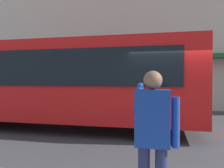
{
  "coord_description": "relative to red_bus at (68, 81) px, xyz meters",
  "views": [
    {
      "loc": [
        0.3,
        6.99,
        1.75
      ],
      "look_at": [
        1.95,
        -0.18,
        1.6
      ],
      "focal_mm": 36.17,
      "sensor_mm": 36.0,
      "label": 1
    }
  ],
  "objects": [
    {
      "name": "ground_plane",
      "position": [
        -3.61,
        0.43,
        -1.68
      ],
      "size": [
        60.0,
        60.0,
        0.0
      ],
      "primitive_type": "plane",
      "color": "#38383A"
    },
    {
      "name": "building_facade_far",
      "position": [
        -3.63,
        -6.37,
        4.3
      ],
      "size": [
        28.0,
        1.55,
        12.0
      ],
      "color": "beige",
      "rests_on": "ground_plane"
    },
    {
      "name": "red_bus",
      "position": [
        0.0,
        0.0,
        0.0
      ],
      "size": [
        9.05,
        2.54,
        3.08
      ],
      "color": "red",
      "rests_on": "ground_plane"
    },
    {
      "name": "pedestrian_photographer",
      "position": [
        -3.19,
        4.75,
        -0.54
      ],
      "size": [
        0.53,
        0.52,
        1.7
      ],
      "color": "#1E2347",
      "rests_on": "sidewalk_curb"
    }
  ]
}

